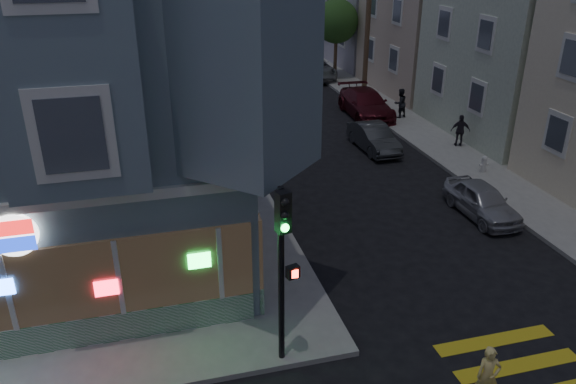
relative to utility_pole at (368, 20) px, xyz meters
name	(u,v)px	position (x,y,z in m)	size (l,w,h in m)	color
sidewalk_ne	(526,91)	(11.00, -1.00, -4.72)	(24.00, 42.00, 0.15)	gray
row_house_b	(573,23)	(7.50, -8.00, 0.60)	(12.00, 8.60, 10.50)	#A8B8A0
row_house_c	(471,16)	(7.50, 1.00, -0.15)	(12.00, 8.60, 9.00)	#C1B195
utility_pole	(368,20)	(0.00, 0.00, 0.00)	(2.20, 0.30, 9.00)	#4C3826
street_tree_near	(337,21)	(0.20, 6.00, -0.86)	(3.00, 3.00, 5.30)	#4C3826
street_tree_far	(304,8)	(0.20, 14.00, -0.86)	(3.00, 3.00, 5.30)	#4C3826
running_child	(488,376)	(-6.90, -24.04, -4.09)	(0.51, 0.34, 1.40)	#E5CE75
pedestrian_a	(400,103)	(0.27, -4.53, -3.85)	(0.78, 0.61, 1.60)	black
pedestrian_b	(460,131)	(1.00, -9.55, -3.89)	(0.89, 0.37, 1.52)	#252129
parked_car_a	(482,201)	(-1.96, -16.10, -4.19)	(1.43, 3.55, 1.21)	#ABADB3
parked_car_b	(374,138)	(-3.02, -8.67, -4.18)	(1.31, 3.75, 1.24)	#36383B
parked_car_c	(366,104)	(-1.30, -3.47, -4.06)	(2.08, 5.11, 1.48)	#4E121A
parked_car_d	(314,68)	(-1.30, 6.31, -4.07)	(2.42, 5.26, 1.46)	gray
traffic_signal	(283,250)	(-10.84, -21.81, -1.66)	(0.55, 0.50, 4.42)	black
fire_hydrant	(484,163)	(0.28, -12.74, -4.27)	(0.42, 0.24, 0.72)	silver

